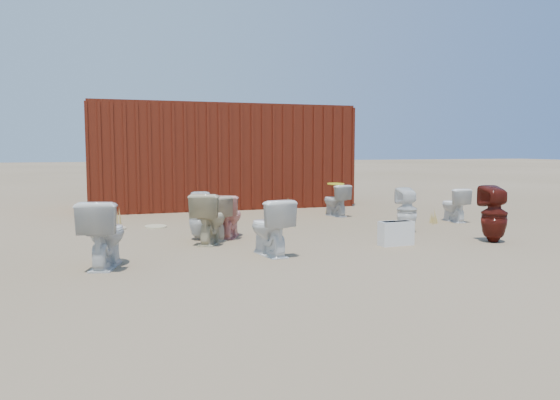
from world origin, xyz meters
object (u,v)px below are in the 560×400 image
object	(u,v)px
toilet_front_maroon	(494,214)
toilet_back_beige_right	(210,218)
toilet_front_e	(454,205)
loose_tank	(396,233)
shipping_container	(219,156)
toilet_front_a	(104,234)
toilet_back_yellowlid	(335,200)
toilet_back_a	(200,216)
toilet_back_e	(407,210)
toilet_front_pink	(229,216)
toilet_front_c	(270,227)
toilet_back_beige_left	(210,218)

from	to	relation	value
toilet_front_maroon	toilet_back_beige_right	size ratio (longest dim) A/B	1.12
toilet_front_maroon	toilet_front_e	xyz separation A→B (m)	(0.86, 2.12, -0.10)
toilet_front_e	loose_tank	world-z (taller)	toilet_front_e
shipping_container	toilet_back_beige_right	xyz separation A→B (m)	(-1.28, -5.18, -0.82)
toilet_front_a	toilet_back_yellowlid	size ratio (longest dim) A/B	1.22
toilet_back_a	loose_tank	xyz separation A→B (m)	(2.59, -1.40, -0.19)
shipping_container	toilet_back_e	xyz separation A→B (m)	(2.05, -5.15, -0.83)
toilet_back_yellowlid	loose_tank	distance (m)	3.42
shipping_container	toilet_back_a	world-z (taller)	shipping_container
toilet_front_a	toilet_back_a	xyz separation A→B (m)	(1.42, 1.57, -0.03)
toilet_back_e	toilet_front_pink	bearing A→B (deg)	0.56
toilet_front_maroon	toilet_front_pink	bearing A→B (deg)	-16.87
toilet_front_c	toilet_back_yellowlid	size ratio (longest dim) A/B	1.14
toilet_front_c	toilet_back_a	xyz separation A→B (m)	(-0.65, 1.50, -0.01)
toilet_front_pink	loose_tank	size ratio (longest dim) A/B	1.36
toilet_front_pink	toilet_front_maroon	bearing A→B (deg)	179.49
shipping_container	toilet_back_yellowlid	distance (m)	3.47
toilet_back_beige_left	loose_tank	bearing A→B (deg)	125.60
loose_tank	toilet_front_pink	bearing A→B (deg)	143.34
shipping_container	toilet_front_maroon	world-z (taller)	shipping_container
toilet_back_e	toilet_front_e	bearing A→B (deg)	-142.74
toilet_front_e	toilet_back_yellowlid	xyz separation A→B (m)	(-1.80, 1.48, 0.01)
toilet_back_e	loose_tank	world-z (taller)	toilet_back_e
toilet_front_c	toilet_back_beige_right	bearing A→B (deg)	-73.30
toilet_front_pink	toilet_back_e	xyz separation A→B (m)	(2.93, -0.43, 0.03)
toilet_front_pink	toilet_back_beige_left	size ratio (longest dim) A/B	0.99
toilet_front_maroon	toilet_back_e	distance (m)	1.45
shipping_container	toilet_front_pink	bearing A→B (deg)	-100.64
toilet_front_maroon	toilet_back_a	distance (m)	4.42
toilet_back_beige_right	toilet_back_yellowlid	distance (m)	3.87
toilet_front_a	loose_tank	size ratio (longest dim) A/B	1.60
toilet_back_e	loose_tank	bearing A→B (deg)	60.68
toilet_front_e	toilet_back_beige_left	size ratio (longest dim) A/B	0.94
toilet_back_a	toilet_back_beige_left	size ratio (longest dim) A/B	1.07
toilet_front_a	toilet_front_e	bearing A→B (deg)	-146.19
toilet_back_yellowlid	toilet_front_maroon	bearing A→B (deg)	92.72
toilet_front_e	toilet_back_a	world-z (taller)	toilet_back_a
shipping_container	toilet_front_c	size ratio (longest dim) A/B	8.06
shipping_container	toilet_back_beige_right	size ratio (longest dim) A/B	7.99
shipping_container	toilet_front_e	xyz separation A→B (m)	(3.60, -4.31, -0.88)
toilet_front_c	toilet_back_e	xyz separation A→B (m)	(2.77, 1.15, -0.00)
toilet_back_a	toilet_front_e	bearing A→B (deg)	-159.35
toilet_front_e	toilet_back_beige_left	world-z (taller)	toilet_back_beige_left
toilet_back_beige_left	toilet_back_yellowlid	size ratio (longest dim) A/B	1.04
toilet_back_a	toilet_back_e	world-z (taller)	toilet_back_e
toilet_front_pink	toilet_front_c	xyz separation A→B (m)	(0.17, -1.58, 0.03)
toilet_front_a	toilet_back_e	world-z (taller)	toilet_front_a
toilet_front_pink	toilet_front_maroon	distance (m)	4.01
toilet_front_maroon	toilet_back_beige_left	xyz separation A→B (m)	(-3.96, 1.55, -0.08)
loose_tank	toilet_back_beige_right	bearing A→B (deg)	156.09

